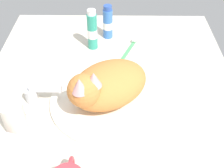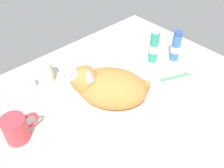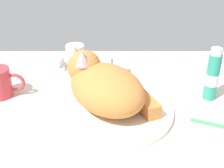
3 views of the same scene
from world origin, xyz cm
name	(u,v)px [view 2 (image 2 of 3)]	position (x,y,z in cm)	size (l,w,h in cm)	color
ground_plane	(112,105)	(0.00, 0.00, -1.50)	(110.00, 82.50, 3.00)	beige
sink_basin	(112,101)	(0.00, 0.00, 0.58)	(35.82, 35.82, 1.16)	white
faucet	(74,68)	(0.00, 22.06, 2.92)	(13.93, 11.41, 6.45)	silver
cat	(107,86)	(-0.89, 1.25, 7.44)	(27.84, 29.29, 15.09)	#D17F3D
coffee_mug	(16,128)	(-31.15, 8.15, 4.32)	(11.41, 7.29, 8.65)	#C63842
rinse_cup	(45,73)	(-11.00, 25.39, 4.44)	(6.12, 6.12, 8.87)	silver
soap_dish	(26,89)	(-19.25, 26.27, 0.60)	(9.00, 6.40, 1.20)	white
soap_bar	(25,85)	(-19.25, 26.27, 2.49)	(7.16, 4.42, 2.59)	silver
toothpaste_bottle	(154,46)	(29.53, 6.79, 7.26)	(3.69, 3.69, 15.49)	teal
mouthwash_bottle	(176,47)	(37.16, 1.31, 6.26)	(3.81, 3.81, 13.44)	#3870C6
toothbrush	(178,76)	(28.89, -7.27, 0.53)	(13.03, 6.42, 1.60)	#4CB266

